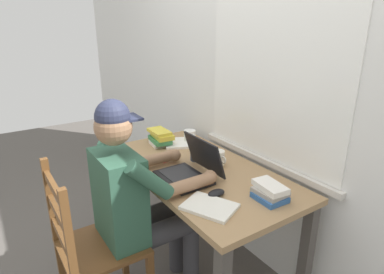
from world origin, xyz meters
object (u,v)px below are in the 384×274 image
at_px(desk, 198,183).
at_px(coffee_mug_spare, 218,158).
at_px(landscape_photo_print, 162,159).
at_px(wooden_chair, 92,248).
at_px(book_stack_side, 270,192).
at_px(computer_mouse, 216,193).
at_px(coffee_mug_white, 190,137).
at_px(seated_person, 138,196).
at_px(book_stack_main, 161,137).
at_px(laptop, 192,168).
at_px(coffee_mug_dark, 197,154).

xyz_separation_m(desk, coffee_mug_spare, (0.02, 0.14, 0.15)).
height_order(desk, coffee_mug_spare, coffee_mug_spare).
bearing_deg(landscape_photo_print, wooden_chair, -79.00).
xyz_separation_m(desk, book_stack_side, (0.51, 0.10, 0.15)).
bearing_deg(coffee_mug_spare, computer_mouse, -39.29).
bearing_deg(coffee_mug_white, wooden_chair, -64.30).
bearing_deg(seated_person, book_stack_main, 140.44).
bearing_deg(book_stack_main, desk, -0.84).
xyz_separation_m(laptop, book_stack_side, (0.44, 0.19, -0.01)).
relative_size(coffee_mug_dark, coffee_mug_spare, 0.98).
distance_m(desk, wooden_chair, 0.73).
distance_m(computer_mouse, landscape_photo_print, 0.59).
bearing_deg(seated_person, book_stack_side, 47.30).
bearing_deg(coffee_mug_dark, book_stack_side, 2.72).
xyz_separation_m(coffee_mug_white, coffee_mug_spare, (0.44, -0.07, -0.00)).
height_order(coffee_mug_dark, book_stack_main, book_stack_main).
xyz_separation_m(book_stack_main, landscape_photo_print, (0.24, -0.12, -0.06)).
distance_m(desk, landscape_photo_print, 0.30).
xyz_separation_m(wooden_chair, coffee_mug_white, (-0.44, 0.92, 0.32)).
bearing_deg(laptop, book_stack_side, 23.73).
height_order(computer_mouse, landscape_photo_print, computer_mouse).
relative_size(seated_person, laptop, 3.82).
bearing_deg(laptop, book_stack_main, 169.68).
bearing_deg(laptop, coffee_mug_spare, 101.58).
distance_m(coffee_mug_white, book_stack_main, 0.22).
bearing_deg(book_stack_main, computer_mouse, -8.35).
bearing_deg(desk, coffee_mug_dark, 148.80).
height_order(seated_person, landscape_photo_print, seated_person).
bearing_deg(coffee_mug_spare, wooden_chair, -89.64).
relative_size(desk, book_stack_side, 6.98).
distance_m(book_stack_main, book_stack_side, 1.01).
relative_size(book_stack_main, book_stack_side, 1.11).
height_order(wooden_chair, book_stack_main, wooden_chair).
bearing_deg(book_stack_side, desk, -169.25).
bearing_deg(seated_person, coffee_mug_spare, 90.55).
relative_size(coffee_mug_spare, landscape_photo_print, 0.95).
bearing_deg(coffee_mug_white, landscape_photo_print, -64.63).
distance_m(wooden_chair, coffee_mug_white, 1.07).
relative_size(wooden_chair, coffee_mug_white, 7.60).
distance_m(seated_person, coffee_mug_spare, 0.57).
bearing_deg(landscape_photo_print, book_stack_side, 0.45).
height_order(computer_mouse, coffee_mug_dark, coffee_mug_dark).
height_order(seated_person, book_stack_main, seated_person).
xyz_separation_m(computer_mouse, landscape_photo_print, (-0.59, 0.00, -0.02)).
distance_m(laptop, book_stack_main, 0.57).
distance_m(desk, seated_person, 0.43).
distance_m(laptop, coffee_mug_white, 0.57).
distance_m(coffee_mug_spare, landscape_photo_print, 0.38).
bearing_deg(computer_mouse, seated_person, -134.58).
distance_m(computer_mouse, coffee_mug_white, 0.82).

